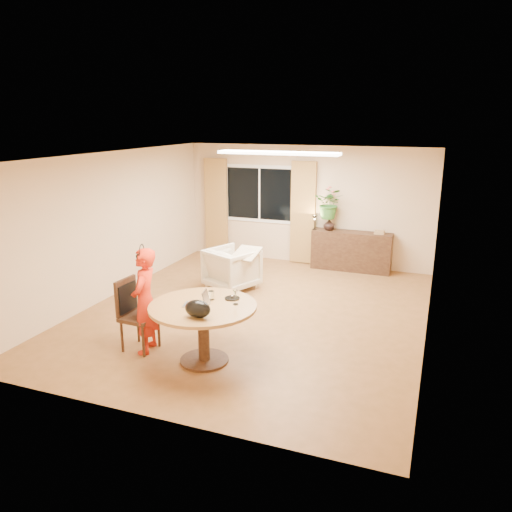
{
  "coord_description": "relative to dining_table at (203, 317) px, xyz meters",
  "views": [
    {
      "loc": [
        2.79,
        -7.33,
        3.17
      ],
      "look_at": [
        0.11,
        -0.2,
        1.05
      ],
      "focal_mm": 35.0,
      "sensor_mm": 36.0,
      "label": 1
    }
  ],
  "objects": [
    {
      "name": "floor",
      "position": [
        0.01,
        1.87,
        -0.64
      ],
      "size": [
        6.5,
        6.5,
        0.0
      ],
      "primitive_type": "plane",
      "color": "brown",
      "rests_on": "ground"
    },
    {
      "name": "ceiling",
      "position": [
        0.01,
        1.87,
        1.96
      ],
      "size": [
        6.5,
        6.5,
        0.0
      ],
      "primitive_type": "plane",
      "rotation": [
        3.14,
        0.0,
        0.0
      ],
      "color": "white",
      "rests_on": "wall_back"
    },
    {
      "name": "wall_back",
      "position": [
        0.01,
        5.12,
        0.66
      ],
      "size": [
        5.5,
        0.0,
        5.5
      ],
      "primitive_type": "plane",
      "rotation": [
        1.57,
        0.0,
        0.0
      ],
      "color": "beige",
      "rests_on": "floor"
    },
    {
      "name": "wall_left",
      "position": [
        -2.74,
        1.87,
        0.66
      ],
      "size": [
        0.0,
        6.5,
        6.5
      ],
      "primitive_type": "plane",
      "rotation": [
        1.57,
        0.0,
        1.57
      ],
      "color": "beige",
      "rests_on": "floor"
    },
    {
      "name": "wall_right",
      "position": [
        2.76,
        1.87,
        0.66
      ],
      "size": [
        0.0,
        6.5,
        6.5
      ],
      "primitive_type": "plane",
      "rotation": [
        1.57,
        0.0,
        -1.57
      ],
      "color": "beige",
      "rests_on": "floor"
    },
    {
      "name": "window",
      "position": [
        -1.09,
        5.1,
        0.86
      ],
      "size": [
        1.7,
        0.03,
        1.3
      ],
      "color": "white",
      "rests_on": "wall_back"
    },
    {
      "name": "curtain_left",
      "position": [
        -2.14,
        5.02,
        0.51
      ],
      "size": [
        0.55,
        0.08,
        2.25
      ],
      "primitive_type": "cube",
      "color": "olive",
      "rests_on": "wall_back"
    },
    {
      "name": "curtain_right",
      "position": [
        -0.04,
        5.02,
        0.51
      ],
      "size": [
        0.55,
        0.08,
        2.25
      ],
      "primitive_type": "cube",
      "color": "olive",
      "rests_on": "wall_back"
    },
    {
      "name": "ceiling_panel",
      "position": [
        0.01,
        3.07,
        1.93
      ],
      "size": [
        2.2,
        0.35,
        0.05
      ],
      "primitive_type": "cube",
      "color": "white",
      "rests_on": "ceiling"
    },
    {
      "name": "dining_table",
      "position": [
        0.0,
        0.0,
        0.0
      ],
      "size": [
        1.42,
        1.42,
        0.81
      ],
      "color": "brown",
      "rests_on": "floor"
    },
    {
      "name": "dining_chair",
      "position": [
        -1.0,
        0.02,
        -0.12
      ],
      "size": [
        0.52,
        0.48,
        1.02
      ],
      "primitive_type": null,
      "rotation": [
        0.0,
        0.0,
        -0.07
      ],
      "color": "black",
      "rests_on": "floor"
    },
    {
      "name": "child",
      "position": [
        -0.89,
        0.01,
        0.11
      ],
      "size": [
        0.61,
        0.47,
        1.49
      ],
      "primitive_type": "imported",
      "rotation": [
        0.0,
        0.0,
        -1.34
      ],
      "color": "red",
      "rests_on": "floor"
    },
    {
      "name": "laptop",
      "position": [
        -0.09,
        -0.04,
        0.28
      ],
      "size": [
        0.36,
        0.28,
        0.22
      ],
      "primitive_type": null,
      "rotation": [
        0.0,
        0.0,
        0.2
      ],
      "color": "#B7B7BC",
      "rests_on": "dining_table"
    },
    {
      "name": "tumbler",
      "position": [
        0.02,
        0.22,
        0.23
      ],
      "size": [
        0.08,
        0.08,
        0.12
      ],
      "primitive_type": null,
      "rotation": [
        0.0,
        0.0,
        -0.03
      ],
      "color": "white",
      "rests_on": "dining_table"
    },
    {
      "name": "wine_glass",
      "position": [
        0.39,
        0.17,
        0.27
      ],
      "size": [
        0.09,
        0.09,
        0.2
      ],
      "primitive_type": null,
      "rotation": [
        0.0,
        0.0,
        -0.28
      ],
      "color": "white",
      "rests_on": "dining_table"
    },
    {
      "name": "pot_lid",
      "position": [
        0.27,
        0.35,
        0.19
      ],
      "size": [
        0.26,
        0.26,
        0.03
      ],
      "primitive_type": null,
      "rotation": [
        0.0,
        0.0,
        -0.31
      ],
      "color": "white",
      "rests_on": "dining_table"
    },
    {
      "name": "handbag",
      "position": [
        0.13,
        -0.4,
        0.29
      ],
      "size": [
        0.36,
        0.23,
        0.23
      ],
      "primitive_type": null,
      "rotation": [
        0.0,
        0.0,
        0.09
      ],
      "color": "black",
      "rests_on": "dining_table"
    },
    {
      "name": "armchair",
      "position": [
        -0.83,
        2.88,
        -0.24
      ],
      "size": [
        1.12,
        1.13,
        0.79
      ],
      "primitive_type": "imported",
      "rotation": [
        0.0,
        0.0,
        2.73
      ],
      "color": "beige",
      "rests_on": "floor"
    },
    {
      "name": "throw",
      "position": [
        -0.53,
        2.88,
        0.17
      ],
      "size": [
        0.48,
        0.58,
        0.03
      ],
      "primitive_type": null,
      "rotation": [
        0.0,
        0.0,
        -0.06
      ],
      "color": "beige",
      "rests_on": "armchair"
    },
    {
      "name": "sideboard",
      "position": [
        1.08,
        4.88,
        -0.22
      ],
      "size": [
        1.67,
        0.41,
        0.84
      ],
      "primitive_type": "cube",
      "color": "black",
      "rests_on": "floor"
    },
    {
      "name": "vase",
      "position": [
        0.58,
        4.88,
        0.33
      ],
      "size": [
        0.29,
        0.29,
        0.25
      ],
      "primitive_type": "imported",
      "rotation": [
        0.0,
        0.0,
        -0.26
      ],
      "color": "black",
      "rests_on": "sideboard"
    },
    {
      "name": "bouquet",
      "position": [
        0.58,
        4.88,
        0.78
      ],
      "size": [
        0.6,
        0.52,
        0.66
      ],
      "primitive_type": "imported",
      "rotation": [
        0.0,
        0.0,
        -0.01
      ],
      "color": "#356B28",
      "rests_on": "vase"
    },
    {
      "name": "book_stack",
      "position": [
        1.64,
        4.88,
        0.24
      ],
      "size": [
        0.22,
        0.17,
        0.08
      ],
      "primitive_type": null,
      "rotation": [
        0.0,
        0.0,
        -0.07
      ],
      "color": "olive",
      "rests_on": "sideboard"
    },
    {
      "name": "desk_lamp",
      "position": [
        0.27,
        4.83,
        0.37
      ],
      "size": [
        0.16,
        0.16,
        0.33
      ],
      "primitive_type": null,
      "rotation": [
        0.0,
        0.0,
        -0.17
      ],
      "color": "black",
      "rests_on": "sideboard"
    }
  ]
}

